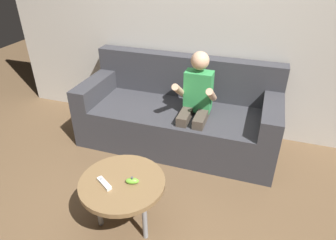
# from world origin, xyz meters

# --- Properties ---
(wall_back) EXTENTS (4.48, 0.05, 2.50)m
(wall_back) POSITION_xyz_m (0.00, 1.75, 1.25)
(wall_back) COLOR beige
(wall_back) RESTS_ON ground
(couch) EXTENTS (1.95, 0.80, 0.85)m
(couch) POSITION_xyz_m (-0.14, 1.36, 0.30)
(couch) COLOR #38383D
(couch) RESTS_ON ground
(person_seated_on_couch) EXTENTS (0.36, 0.44, 1.02)m
(person_seated_on_couch) POSITION_xyz_m (0.07, 1.17, 0.58)
(person_seated_on_couch) COLOR #4C4238
(person_seated_on_couch) RESTS_ON ground
(coffee_table) EXTENTS (0.59, 0.59, 0.43)m
(coffee_table) POSITION_xyz_m (-0.18, 0.15, 0.39)
(coffee_table) COLOR brown
(coffee_table) RESTS_ON ground
(game_remote_white_near_edge) EXTENTS (0.14, 0.11, 0.03)m
(game_remote_white_near_edge) POSITION_xyz_m (-0.27, 0.08, 0.44)
(game_remote_white_near_edge) COLOR white
(game_remote_white_near_edge) RESTS_ON coffee_table
(nunchuk_lime) EXTENTS (0.10, 0.07, 0.05)m
(nunchuk_lime) POSITION_xyz_m (-0.10, 0.15, 0.45)
(nunchuk_lime) COLOR #72C638
(nunchuk_lime) RESTS_ON coffee_table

